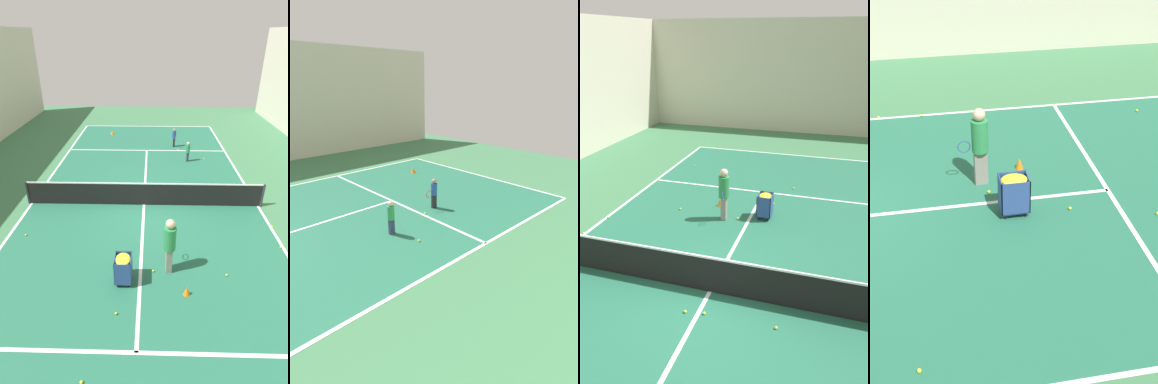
% 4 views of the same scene
% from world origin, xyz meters
% --- Properties ---
extents(ground_plane, '(37.83, 37.83, 0.00)m').
position_xyz_m(ground_plane, '(0.00, 0.00, 0.00)').
color(ground_plane, '#3D754C').
extents(court_playing_area, '(9.43, 23.83, 0.00)m').
position_xyz_m(court_playing_area, '(0.00, 0.00, 0.00)').
color(court_playing_area, '#23664C').
rests_on(court_playing_area, ground).
extents(line_baseline_far, '(9.43, 0.10, 0.00)m').
position_xyz_m(line_baseline_far, '(0.00, 11.91, 0.01)').
color(line_baseline_far, white).
rests_on(line_baseline_far, ground).
extents(line_service_far, '(9.43, 0.10, 0.00)m').
position_xyz_m(line_service_far, '(0.00, 6.55, 0.01)').
color(line_service_far, white).
rests_on(line_service_far, ground).
extents(line_centre_service, '(0.10, 13.10, 0.00)m').
position_xyz_m(line_centre_service, '(0.00, 0.00, 0.01)').
color(line_centre_service, white).
rests_on(line_centre_service, ground).
extents(hall_enclosure_far, '(19.43, 0.15, 6.73)m').
position_xyz_m(hall_enclosure_far, '(0.00, 16.99, 3.36)').
color(hall_enclosure_far, beige).
rests_on(hall_enclosure_far, ground).
extents(tennis_net, '(9.73, 0.10, 1.01)m').
position_xyz_m(tennis_net, '(0.00, 0.00, 0.52)').
color(tennis_net, '#2D2D33').
rests_on(tennis_net, ground).
extents(coach_at_net, '(0.39, 0.69, 1.80)m').
position_xyz_m(coach_at_net, '(-0.83, 3.86, 1.03)').
color(coach_at_net, gray).
rests_on(coach_at_net, ground).
extents(ball_cart, '(0.47, 0.59, 0.88)m').
position_xyz_m(ball_cart, '(0.47, 4.36, 0.61)').
color(ball_cart, '#2D478C').
rests_on(ball_cart, ground).
extents(training_cone_1, '(0.19, 0.19, 0.29)m').
position_xyz_m(training_cone_1, '(-1.29, 4.83, 0.15)').
color(training_cone_1, orange).
rests_on(training_cone_1, ground).
extents(tennis_ball_1, '(0.07, 0.07, 0.07)m').
position_xyz_m(tennis_ball_1, '(-3.47, 11.47, 0.04)').
color(tennis_ball_1, yellow).
rests_on(tennis_ball_1, ground).
extents(tennis_ball_2, '(0.07, 0.07, 0.07)m').
position_xyz_m(tennis_ball_2, '(-3.82, 8.76, 0.04)').
color(tennis_ball_2, yellow).
rests_on(tennis_ball_2, ground).
extents(tennis_ball_3, '(0.07, 0.07, 0.07)m').
position_xyz_m(tennis_ball_3, '(-0.29, -0.87, 0.04)').
color(tennis_ball_3, yellow).
rests_on(tennis_ball_3, ground).
extents(tennis_ball_4, '(0.07, 0.07, 0.07)m').
position_xyz_m(tennis_ball_4, '(-4.75, 1.53, 0.04)').
color(tennis_ball_4, yellow).
rests_on(tennis_ball_4, ground).
extents(tennis_ball_5, '(0.07, 0.07, 0.07)m').
position_xyz_m(tennis_ball_5, '(0.15, -0.79, 0.04)').
color(tennis_ball_5, yellow).
rests_on(tennis_ball_5, ground).
extents(tennis_ball_6, '(0.07, 0.07, 0.07)m').
position_xyz_m(tennis_ball_6, '(1.77, -0.76, 0.04)').
color(tennis_ball_6, yellow).
rests_on(tennis_ball_6, ground).
extents(tennis_ball_7, '(0.07, 0.07, 0.07)m').
position_xyz_m(tennis_ball_7, '(-2.55, 4.08, 0.04)').
color(tennis_ball_7, yellow).
rests_on(tennis_ball_7, ground).
extents(tennis_ball_8, '(0.07, 0.07, 0.07)m').
position_xyz_m(tennis_ball_8, '(-4.63, 2.72, 0.04)').
color(tennis_ball_8, yellow).
rests_on(tennis_ball_8, ground).
extents(tennis_ball_10, '(0.07, 0.07, 0.07)m').
position_xyz_m(tennis_ball_10, '(0.57, 5.53, 0.04)').
color(tennis_ball_10, yellow).
rests_on(tennis_ball_10, ground).
extents(tennis_ball_11, '(0.07, 0.07, 0.07)m').
position_xyz_m(tennis_ball_11, '(1.09, 7.24, 0.04)').
color(tennis_ball_11, yellow).
rests_on(tennis_ball_11, ground).
extents(tennis_ball_12, '(0.07, 0.07, 0.07)m').
position_xyz_m(tennis_ball_12, '(-0.38, 3.97, 0.04)').
color(tennis_ball_12, yellow).
rests_on(tennis_ball_12, ground).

